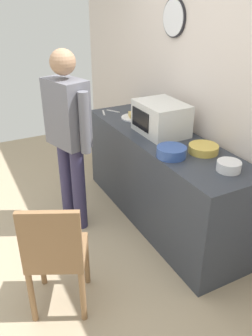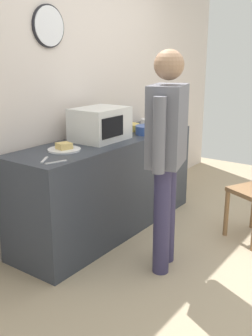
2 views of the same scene
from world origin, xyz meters
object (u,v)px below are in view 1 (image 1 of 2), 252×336
at_px(microwave, 161,118).
at_px(sandwich_plate, 134,117).
at_px(cereal_bowl, 229,166).
at_px(wooden_chair, 56,254).
at_px(mixing_bowl, 171,152).
at_px(person_standing, 68,130).
at_px(salad_bowl, 203,149).
at_px(fork_utensil, 104,113).
at_px(spoon_utensil, 113,111).

height_order(microwave, sandwich_plate, microwave).
xyz_separation_m(cereal_bowl, wooden_chair, (-0.15, -1.35, -0.43)).
height_order(cereal_bowl, mixing_bowl, mixing_bowl).
bearing_deg(person_standing, wooden_chair, -25.20).
xyz_separation_m(salad_bowl, fork_utensil, (-1.36, -0.32, -0.03)).
xyz_separation_m(microwave, wooden_chair, (0.76, -1.31, -0.54)).
relative_size(cereal_bowl, mixing_bowl, 0.75).
xyz_separation_m(cereal_bowl, person_standing, (-1.14, -0.88, 0.06)).
relative_size(mixing_bowl, person_standing, 0.14).
relative_size(cereal_bowl, spoon_utensil, 1.09).
bearing_deg(cereal_bowl, person_standing, -142.36).
relative_size(microwave, spoon_utensil, 2.94).
bearing_deg(salad_bowl, wooden_chair, -81.53).
xyz_separation_m(fork_utensil, person_standing, (0.57, -0.60, 0.09)).
xyz_separation_m(microwave, mixing_bowl, (0.49, -0.21, -0.11)).
height_order(cereal_bowl, person_standing, person_standing).
bearing_deg(salad_bowl, mixing_bowl, -100.81).
bearing_deg(microwave, wooden_chair, -60.00).
xyz_separation_m(fork_utensil, wooden_chair, (1.57, -1.07, -0.39)).
bearing_deg(fork_utensil, wooden_chair, -34.35).
relative_size(microwave, sandwich_plate, 1.82).
relative_size(microwave, wooden_chair, 0.53).
bearing_deg(mixing_bowl, spoon_utensil, 176.11).
xyz_separation_m(microwave, cereal_bowl, (0.90, 0.04, -0.11)).
xyz_separation_m(cereal_bowl, fork_utensil, (-1.71, -0.28, -0.03)).
distance_m(microwave, cereal_bowl, 0.91).
distance_m(microwave, mixing_bowl, 0.55).
bearing_deg(microwave, person_standing, -105.75).
height_order(microwave, fork_utensil, microwave).
distance_m(mixing_bowl, fork_utensil, 1.31).
distance_m(mixing_bowl, person_standing, 0.97).
bearing_deg(person_standing, spoon_utensil, 128.61).
height_order(sandwich_plate, person_standing, person_standing).
xyz_separation_m(microwave, person_standing, (-0.24, -0.84, -0.06)).
relative_size(person_standing, wooden_chair, 1.83).
bearing_deg(fork_utensil, microwave, 16.33).
xyz_separation_m(salad_bowl, spoon_utensil, (-1.36, -0.20, -0.03)).
bearing_deg(salad_bowl, fork_utensil, -166.85).
xyz_separation_m(microwave, spoon_utensil, (-0.81, -0.12, -0.15)).
bearing_deg(sandwich_plate, person_standing, -72.37).
bearing_deg(mixing_bowl, fork_utensil, -178.66).
xyz_separation_m(sandwich_plate, fork_utensil, (-0.31, -0.22, -0.01)).
relative_size(microwave, salad_bowl, 1.98).
relative_size(cereal_bowl, wooden_chair, 0.20).
height_order(sandwich_plate, salad_bowl, salad_bowl).
relative_size(sandwich_plate, salad_bowl, 1.09).
height_order(fork_utensil, wooden_chair, wooden_chair).
height_order(cereal_bowl, fork_utensil, cereal_bowl).
distance_m(microwave, sandwich_plate, 0.52).
relative_size(salad_bowl, wooden_chair, 0.27).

